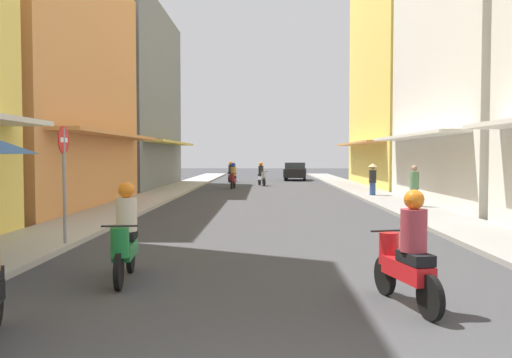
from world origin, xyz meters
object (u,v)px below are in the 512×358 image
Objects in this scene: motorbike_white at (231,173)px; motorbike_maroon at (233,177)px; motorbike_red at (407,255)px; pedestrian_far at (373,178)px; street_sign_no_entry at (64,169)px; pedestrian_crossing at (414,187)px; motorbike_green at (125,237)px; motorbike_silver at (262,175)px; parked_car at (295,171)px.

motorbike_white is 0.99× the size of motorbike_maroon.
motorbike_red is 18.88m from pedestrian_far.
pedestrian_far reaches higher than motorbike_white.
pedestrian_far reaches higher than motorbike_maroon.
motorbike_white is 0.68× the size of street_sign_no_entry.
motorbike_maroon is 14.56m from pedestrian_crossing.
motorbike_red is 7.65m from street_sign_no_entry.
motorbike_green is 3.69m from street_sign_no_entry.
motorbike_white is (-2.35, 4.88, 0.00)m from motorbike_silver.
street_sign_no_entry is (-2.36, -21.08, 1.01)m from motorbike_maroon.
pedestrian_crossing is (3.68, 12.96, 0.12)m from motorbike_red.
motorbike_white reaches higher than parked_car.
pedestrian_far is at bearing 80.10° from motorbike_red.
pedestrian_crossing is (0.43, -5.63, -0.10)m from pedestrian_far.
motorbike_red is at bearing -35.02° from street_sign_no_entry.
motorbike_white is 1.10× the size of pedestrian_far.
pedestrian_crossing reaches higher than motorbike_white.
motorbike_white is 33.81m from motorbike_red.
motorbike_silver is 8.40m from parked_car.
parked_car is (2.70, 7.96, 0.04)m from motorbike_silver.
motorbike_red is 1.09× the size of pedestrian_far.
motorbike_maroon is 0.43× the size of parked_car.
motorbike_silver and motorbike_white have the same top height.
motorbike_silver is at bearing 110.35° from pedestrian_crossing.
motorbike_red is (4.49, -33.52, 0.00)m from motorbike_white.
motorbike_red is 0.67× the size of street_sign_no_entry.
motorbike_red is at bearing -85.73° from motorbike_silver.
motorbike_silver is 16.72m from pedestrian_crossing.
street_sign_no_entry is (-9.45, -14.25, 0.79)m from pedestrian_far.
motorbike_green is at bearing -54.36° from street_sign_no_entry.
motorbike_red is at bearing -81.41° from motorbike_maroon.
motorbike_silver is at bearing 94.27° from motorbike_red.
street_sign_no_entry reaches higher than parked_car.
street_sign_no_entry reaches higher than motorbike_green.
pedestrian_far reaches higher than parked_car.
motorbike_green is at bearing -90.71° from motorbike_maroon.
motorbike_silver is 24.65m from street_sign_no_entry.
pedestrian_far is 0.62× the size of street_sign_no_entry.
pedestrian_far reaches higher than motorbike_red.
motorbike_white is 1.00× the size of motorbike_green.
motorbike_silver is at bearing 85.79° from motorbike_green.
motorbike_white is 22.12m from pedestrian_crossing.
motorbike_silver is at bearing 62.05° from motorbike_maroon.
street_sign_no_entry reaches higher than pedestrian_crossing.
motorbike_maroon is at bearing 89.29° from motorbike_green.
street_sign_no_entry is at bearing -96.40° from motorbike_maroon.
pedestrian_crossing reaches higher than motorbike_silver.
parked_car is 32.96m from street_sign_no_entry.
motorbike_white is 0.43× the size of parked_car.
motorbike_white is at bearing 90.62° from motorbike_green.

